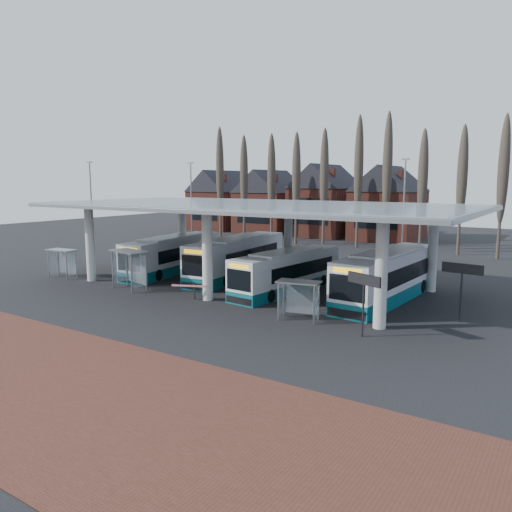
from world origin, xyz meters
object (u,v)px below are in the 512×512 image
Objects in this scene: bus_1 at (238,258)px; bus_3 at (388,277)px; shelter_1 at (131,261)px; shelter_2 at (299,291)px; shelter_0 at (63,257)px; bus_0 at (173,255)px; bus_2 at (288,272)px.

bus_1 is 13.26m from bus_3.
shelter_1 reaches higher than shelter_2.
bus_1 is at bearing 178.63° from bus_3.
bus_3 is 26.37m from shelter_0.
bus_0 is 0.96× the size of bus_3.
bus_1 is (6.06, 1.27, 0.09)m from bus_0.
bus_0 is 1.07× the size of bus_2.
bus_2 is 4.14× the size of shelter_2.
bus_1 is 4.67× the size of shelter_2.
bus_3 reaches higher than bus_2.
shelter_1 is (8.17, -0.06, 0.40)m from shelter_0.
bus_3 is (19.27, 0.19, 0.08)m from bus_0.
bus_3 is at bearing 10.06° from shelter_0.
shelter_0 is at bearing -157.62° from bus_2.
shelter_1 is at bearing -154.74° from bus_3.
bus_2 reaches higher than shelter_0.
bus_3 is at bearing -6.68° from bus_0.
shelter_1 is (1.99, -6.77, 0.58)m from bus_0.
bus_2 reaches higher than shelter_2.
bus_3 reaches higher than bus_0.
bus_3 is 18.64m from shelter_1.
bus_2 is 3.28× the size of shelter_1.
bus_2 is at bearing 40.08° from shelter_1.
bus_3 is 3.68× the size of shelter_1.
shelter_1 is at bearing 166.58° from shelter_2.
bus_1 is 3.70× the size of shelter_1.
shelter_2 is at bearing -49.90° from bus_2.
shelter_2 is at bearing -106.24° from bus_3.
bus_0 is 7.08m from shelter_1.
bus_1 is 1.01× the size of bus_3.
shelter_1 is at bearing -121.94° from bus_1.
bus_1 is at bearing 28.00° from shelter_0.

